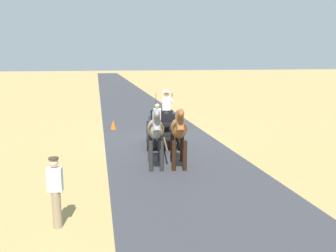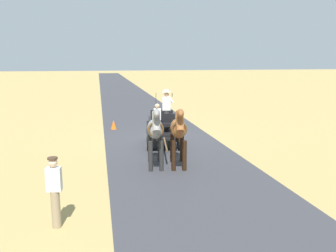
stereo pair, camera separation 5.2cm
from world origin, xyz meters
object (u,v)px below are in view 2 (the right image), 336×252
(horse_near_side, at_px, (178,130))
(horse_off_side, at_px, (155,131))
(horse_drawn_carriage, at_px, (163,128))
(traffic_cone, at_px, (114,125))
(pedestrian_walking, at_px, (55,190))

(horse_near_side, xyz_separation_m, horse_off_side, (0.79, -0.11, 0.00))
(horse_drawn_carriage, distance_m, horse_near_side, 3.10)
(horse_drawn_carriage, distance_m, traffic_cone, 4.57)
(horse_off_side, bearing_deg, horse_drawn_carriage, -105.41)
(pedestrian_walking, bearing_deg, horse_drawn_carriage, -118.66)
(horse_off_side, relative_size, pedestrian_walking, 1.34)
(horse_off_side, height_order, traffic_cone, horse_off_side)
(horse_drawn_carriage, distance_m, pedestrian_walking, 7.79)
(horse_near_side, distance_m, horse_off_side, 0.80)
(pedestrian_walking, bearing_deg, traffic_cone, -99.23)
(horse_near_side, bearing_deg, pedestrian_walking, 45.48)
(pedestrian_walking, distance_m, traffic_cone, 11.09)
(horse_drawn_carriage, xyz_separation_m, pedestrian_walking, (3.74, 6.84, 0.07))
(pedestrian_walking, bearing_deg, horse_near_side, -134.52)
(horse_drawn_carriage, bearing_deg, horse_off_side, 74.59)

